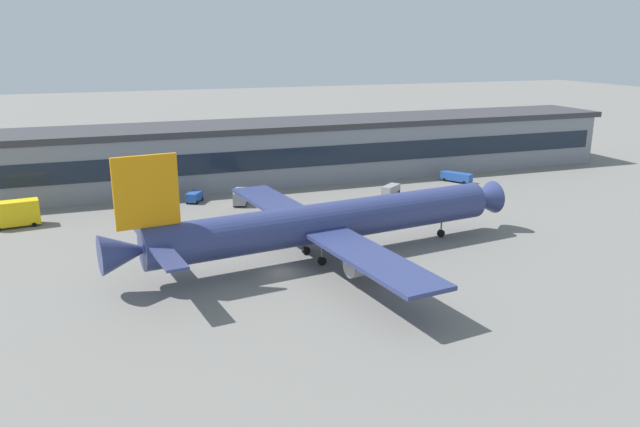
{
  "coord_description": "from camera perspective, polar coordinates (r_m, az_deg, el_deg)",
  "views": [
    {
      "loc": [
        -20.18,
        -69.91,
        28.31
      ],
      "look_at": [
        7.72,
        7.21,
        5.0
      ],
      "focal_mm": 34.43,
      "sensor_mm": 36.0,
      "label": 1
    }
  ],
  "objects": [
    {
      "name": "baggage_tug",
      "position": [
        112.82,
        -11.59,
        1.57
      ],
      "size": [
        3.6,
        4.11,
        1.85
      ],
      "color": "#2651A5",
      "rests_on": "ground_plane"
    },
    {
      "name": "traffic_cone_0",
      "position": [
        74.48,
        9.74,
        -6.43
      ],
      "size": [
        0.55,
        0.55,
        0.69
      ],
      "primitive_type": "cone",
      "color": "#F2590C",
      "rests_on": "ground_plane"
    },
    {
      "name": "crew_van",
      "position": [
        109.85,
        -7.4,
        1.58
      ],
      "size": [
        3.75,
        5.63,
        2.55
      ],
      "color": "gray",
      "rests_on": "ground_plane"
    },
    {
      "name": "ground_plane",
      "position": [
        78.07,
        -3.55,
        -5.42
      ],
      "size": [
        600.0,
        600.0,
        0.0
      ],
      "primitive_type": "plane",
      "color": "slate"
    },
    {
      "name": "traffic_cone_1",
      "position": [
        74.34,
        11.44,
        -6.56
      ],
      "size": [
        0.56,
        0.56,
        0.7
      ],
      "primitive_type": "cone",
      "color": "#F2590C",
      "rests_on": "ground_plane"
    },
    {
      "name": "stair_truck",
      "position": [
        109.68,
        -15.42,
        1.4
      ],
      "size": [
        4.26,
        6.46,
        3.55
      ],
      "color": "black",
      "rests_on": "ground_plane"
    },
    {
      "name": "follow_me_car",
      "position": [
        116.53,
        6.57,
        2.25
      ],
      "size": [
        4.66,
        4.16,
        1.85
      ],
      "color": "gray",
      "rests_on": "ground_plane"
    },
    {
      "name": "catering_truck",
      "position": [
        106.8,
        -26.46,
        0.07
      ],
      "size": [
        7.49,
        3.56,
        4.15
      ],
      "color": "yellow",
      "rests_on": "ground_plane"
    },
    {
      "name": "belt_loader",
      "position": [
        129.56,
        12.52,
        3.39
      ],
      "size": [
        5.05,
        6.5,
        1.95
      ],
      "color": "#2651A5",
      "rests_on": "ground_plane"
    },
    {
      "name": "terminal_building",
      "position": [
        125.09,
        -10.34,
        5.36
      ],
      "size": [
        181.43,
        16.95,
        12.07
      ],
      "color": "gray",
      "rests_on": "ground_plane"
    },
    {
      "name": "airliner",
      "position": [
        81.25,
        0.38,
        -0.84
      ],
      "size": [
        58.13,
        50.03,
        15.91
      ],
      "color": "navy",
      "rests_on": "ground_plane"
    }
  ]
}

